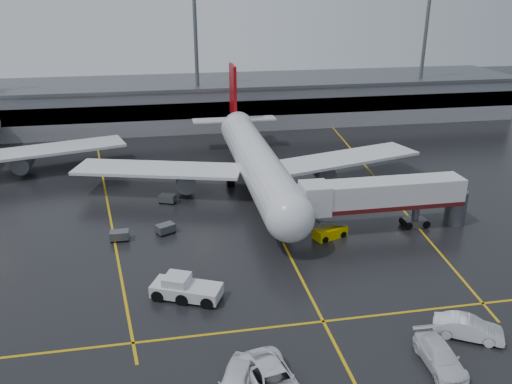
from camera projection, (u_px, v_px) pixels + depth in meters
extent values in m
plane|color=black|center=(269.00, 216.00, 63.74)|extent=(220.00, 220.00, 0.00)
cube|color=gold|center=(269.00, 215.00, 63.73)|extent=(0.25, 90.00, 0.02)
cube|color=gold|center=(323.00, 321.00, 43.61)|extent=(60.00, 0.25, 0.02)
cube|color=gold|center=(106.00, 196.00, 69.49)|extent=(9.99, 69.35, 0.02)
cube|color=gold|center=(376.00, 179.00, 75.93)|extent=(7.57, 69.64, 0.02)
cube|color=gray|center=(221.00, 102.00, 106.17)|extent=(120.00, 18.00, 8.00)
cube|color=black|center=(226.00, 109.00, 97.94)|extent=(120.00, 0.40, 3.00)
cube|color=#595B60|center=(220.00, 81.00, 104.59)|extent=(122.00, 19.00, 0.60)
cylinder|color=#595B60|center=(197.00, 65.00, 96.72)|extent=(0.70, 0.70, 25.00)
cylinder|color=#595B60|center=(423.00, 59.00, 104.34)|extent=(0.70, 0.70, 25.00)
cylinder|color=silver|center=(257.00, 162.00, 69.51)|extent=(5.20, 36.00, 5.20)
sphere|color=silver|center=(290.00, 217.00, 53.05)|extent=(5.20, 5.20, 5.20)
cone|color=silver|center=(234.00, 121.00, 88.50)|extent=(4.94, 8.00, 4.94)
cube|color=#91060B|center=(233.00, 91.00, 87.62)|extent=(0.50, 5.50, 8.50)
cube|color=silver|center=(234.00, 120.00, 88.43)|extent=(14.00, 3.00, 0.25)
cube|color=silver|center=(158.00, 169.00, 69.43)|extent=(22.80, 11.83, 0.40)
cube|color=silver|center=(345.00, 158.00, 73.84)|extent=(22.80, 11.83, 0.40)
cylinder|color=#595B60|center=(186.00, 180.00, 69.62)|extent=(2.60, 4.50, 2.60)
cylinder|color=#595B60|center=(323.00, 171.00, 72.84)|extent=(2.60, 4.50, 2.60)
cylinder|color=#595B60|center=(282.00, 233.00, 56.97)|extent=(0.56, 0.56, 2.00)
cylinder|color=#595B60|center=(231.00, 179.00, 72.89)|extent=(0.56, 0.56, 2.00)
cylinder|color=#595B60|center=(275.00, 176.00, 73.97)|extent=(0.56, 0.56, 2.00)
cylinder|color=black|center=(282.00, 237.00, 57.17)|extent=(0.40, 1.10, 1.10)
cylinder|color=black|center=(231.00, 182.00, 73.05)|extent=(1.00, 1.40, 1.40)
cylinder|color=black|center=(275.00, 179.00, 74.14)|extent=(1.00, 1.40, 1.40)
cube|color=silver|center=(48.00, 150.00, 77.70)|extent=(22.80, 11.83, 0.40)
cylinder|color=#595B60|center=(23.00, 162.00, 76.70)|extent=(2.60, 4.50, 2.60)
cube|color=silver|center=(385.00, 193.00, 58.67)|extent=(18.00, 3.20, 3.00)
cube|color=#4C1011|center=(384.00, 204.00, 59.14)|extent=(18.00, 3.30, 0.50)
cube|color=silver|center=(315.00, 198.00, 57.28)|extent=(3.00, 3.40, 3.30)
cylinder|color=#595B60|center=(415.00, 214.00, 60.41)|extent=(0.80, 0.80, 3.00)
cube|color=#595B60|center=(414.00, 222.00, 60.79)|extent=(2.60, 1.60, 0.90)
cylinder|color=#595B60|center=(456.00, 207.00, 61.07)|extent=(2.40, 2.40, 4.00)
cylinder|color=black|center=(406.00, 223.00, 60.61)|extent=(0.90, 1.80, 0.90)
cylinder|color=black|center=(423.00, 222.00, 60.98)|extent=(0.90, 1.80, 0.90)
cube|color=silver|center=(187.00, 290.00, 46.66)|extent=(6.67, 4.81, 1.06)
cube|color=silver|center=(177.00, 280.00, 46.53)|extent=(2.81, 2.81, 0.89)
cube|color=black|center=(177.00, 280.00, 46.53)|extent=(2.53, 2.53, 0.80)
cylinder|color=black|center=(163.00, 290.00, 47.28)|extent=(2.14, 2.89, 1.15)
cylinder|color=black|center=(187.00, 293.00, 46.77)|extent=(2.14, 2.89, 1.15)
cylinder|color=black|center=(211.00, 296.00, 46.26)|extent=(2.14, 2.89, 1.15)
cube|color=#D3B000|center=(330.00, 232.00, 58.04)|extent=(4.08, 2.77, 1.15)
cube|color=#595B60|center=(331.00, 223.00, 57.64)|extent=(3.74, 2.13, 1.32)
cylinder|color=black|center=(321.00, 237.00, 57.54)|extent=(1.30, 1.93, 0.73)
cylinder|color=black|center=(339.00, 232.00, 58.73)|extent=(1.30, 1.93, 0.73)
imported|color=white|center=(274.00, 382.00, 35.61)|extent=(4.36, 7.28, 1.89)
imported|color=silver|center=(440.00, 357.00, 38.23)|extent=(2.53, 5.76, 1.64)
imported|color=white|center=(468.00, 328.00, 41.35)|extent=(5.53, 4.19, 1.75)
imported|color=white|center=(236.00, 382.00, 35.70)|extent=(4.12, 5.79, 1.83)
cube|color=#595B60|center=(166.00, 228.00, 58.92)|extent=(2.38, 2.09, 0.90)
cylinder|color=black|center=(162.00, 235.00, 58.27)|extent=(0.40, 0.20, 0.40)
cylinder|color=black|center=(174.00, 231.00, 59.19)|extent=(0.40, 0.20, 0.40)
cylinder|color=black|center=(157.00, 232.00, 58.99)|extent=(0.40, 0.20, 0.40)
cylinder|color=black|center=(170.00, 228.00, 59.92)|extent=(0.40, 0.20, 0.40)
cube|color=#595B60|center=(120.00, 235.00, 57.31)|extent=(2.01, 1.32, 0.90)
cylinder|color=black|center=(112.00, 241.00, 56.88)|extent=(0.40, 0.20, 0.40)
cylinder|color=black|center=(127.00, 240.00, 57.17)|extent=(0.40, 0.20, 0.40)
cylinder|color=black|center=(113.00, 237.00, 57.79)|extent=(0.40, 0.20, 0.40)
cylinder|color=black|center=(128.00, 236.00, 58.08)|extent=(0.40, 0.20, 0.40)
cube|color=#595B60|center=(168.00, 198.00, 67.22)|extent=(2.34, 1.97, 0.90)
cylinder|color=black|center=(160.00, 203.00, 67.09)|extent=(0.40, 0.20, 0.40)
cylinder|color=black|center=(172.00, 204.00, 66.78)|extent=(0.40, 0.20, 0.40)
cylinder|color=black|center=(163.00, 200.00, 68.00)|extent=(0.40, 0.20, 0.40)
cylinder|color=black|center=(175.00, 201.00, 67.69)|extent=(0.40, 0.20, 0.40)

